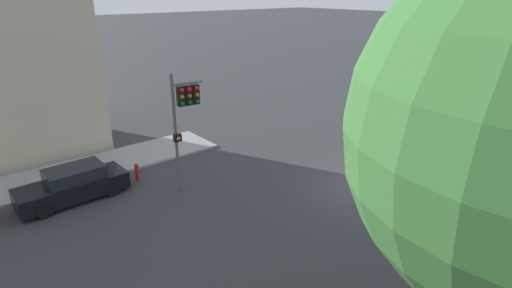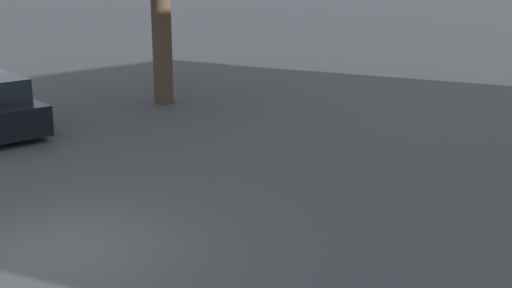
{
  "view_description": "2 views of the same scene",
  "coord_description": "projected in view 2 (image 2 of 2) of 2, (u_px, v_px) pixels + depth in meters",
  "views": [
    {
      "loc": [
        -9.92,
        15.2,
        9.0
      ],
      "look_at": [
        3.31,
        4.18,
        2.32
      ],
      "focal_mm": 28.0,
      "sensor_mm": 36.0,
      "label": 1
    },
    {
      "loc": [
        10.56,
        -4.9,
        5.01
      ],
      "look_at": [
        0.2,
        4.33,
        1.11
      ],
      "focal_mm": 50.0,
      "sensor_mm": 36.0,
      "label": 2
    }
  ],
  "objects": [
    {
      "name": "ground_plane",
      "position": [
        58.0,
        250.0,
        12.08
      ],
      "size": [
        300.0,
        300.0,
        0.0
      ],
      "primitive_type": "plane",
      "color": "#333335"
    }
  ]
}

